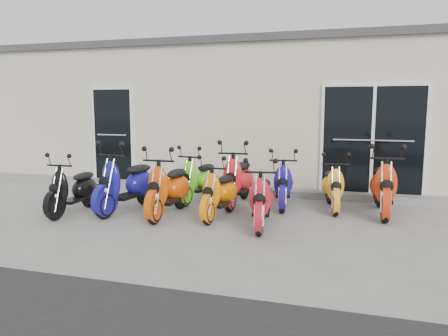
{
  "coord_description": "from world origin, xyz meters",
  "views": [
    {
      "loc": [
        2.26,
        -6.93,
        1.86
      ],
      "look_at": [
        0.0,
        0.6,
        0.75
      ],
      "focal_mm": 35.0,
      "sensor_mm": 36.0,
      "label": 1
    }
  ],
  "objects_px": {
    "scooter_back_extra": "(384,178)",
    "scooter_front_orange_b": "(220,186)",
    "scooter_front_orange_a": "(169,180)",
    "scooter_back_red": "(238,172)",
    "scooter_front_red": "(262,191)",
    "scooter_back_green": "(199,173)",
    "scooter_back_blue": "(283,177)",
    "scooter_front_blue": "(126,176)",
    "scooter_front_black": "(73,182)",
    "scooter_back_yellow": "(333,180)"
  },
  "relations": [
    {
      "from": "scooter_front_blue",
      "to": "scooter_back_yellow",
      "type": "xyz_separation_m",
      "value": [
        3.51,
        1.18,
        -0.1
      ]
    },
    {
      "from": "scooter_front_black",
      "to": "scooter_front_blue",
      "type": "bearing_deg",
      "value": 25.9
    },
    {
      "from": "scooter_front_black",
      "to": "scooter_back_extra",
      "type": "relative_size",
      "value": 0.87
    },
    {
      "from": "scooter_front_orange_b",
      "to": "scooter_back_red",
      "type": "bearing_deg",
      "value": 90.28
    },
    {
      "from": "scooter_back_green",
      "to": "scooter_back_yellow",
      "type": "relative_size",
      "value": 1.05
    },
    {
      "from": "scooter_back_blue",
      "to": "scooter_front_blue",
      "type": "bearing_deg",
      "value": -163.69
    },
    {
      "from": "scooter_front_black",
      "to": "scooter_front_orange_b",
      "type": "bearing_deg",
      "value": 9.72
    },
    {
      "from": "scooter_front_blue",
      "to": "scooter_front_red",
      "type": "distance_m",
      "value": 2.52
    },
    {
      "from": "scooter_front_orange_a",
      "to": "scooter_back_red",
      "type": "height_order",
      "value": "scooter_back_red"
    },
    {
      "from": "scooter_back_red",
      "to": "scooter_back_blue",
      "type": "relative_size",
      "value": 1.12
    },
    {
      "from": "scooter_back_blue",
      "to": "scooter_front_orange_a",
      "type": "bearing_deg",
      "value": -152.24
    },
    {
      "from": "scooter_back_yellow",
      "to": "scooter_back_green",
      "type": "bearing_deg",
      "value": 171.96
    },
    {
      "from": "scooter_back_blue",
      "to": "scooter_back_yellow",
      "type": "bearing_deg",
      "value": -5.54
    },
    {
      "from": "scooter_front_blue",
      "to": "scooter_back_extra",
      "type": "bearing_deg",
      "value": 21.58
    },
    {
      "from": "scooter_front_black",
      "to": "scooter_back_red",
      "type": "distance_m",
      "value": 2.98
    },
    {
      "from": "scooter_front_orange_b",
      "to": "scooter_back_extra",
      "type": "bearing_deg",
      "value": 24.35
    },
    {
      "from": "scooter_front_black",
      "to": "scooter_back_extra",
      "type": "xyz_separation_m",
      "value": [
        5.17,
        1.47,
        0.08
      ]
    },
    {
      "from": "scooter_back_extra",
      "to": "scooter_front_orange_b",
      "type": "bearing_deg",
      "value": -160.23
    },
    {
      "from": "scooter_front_orange_a",
      "to": "scooter_back_extra",
      "type": "bearing_deg",
      "value": 17.95
    },
    {
      "from": "scooter_front_blue",
      "to": "scooter_front_orange_b",
      "type": "bearing_deg",
      "value": 9.7
    },
    {
      "from": "scooter_front_black",
      "to": "scooter_back_green",
      "type": "bearing_deg",
      "value": 40.92
    },
    {
      "from": "scooter_front_orange_a",
      "to": "scooter_front_orange_b",
      "type": "bearing_deg",
      "value": 9.38
    },
    {
      "from": "scooter_back_blue",
      "to": "scooter_back_yellow",
      "type": "xyz_separation_m",
      "value": [
        0.89,
        0.03,
        -0.02
      ]
    },
    {
      "from": "scooter_front_orange_b",
      "to": "scooter_back_extra",
      "type": "height_order",
      "value": "scooter_back_extra"
    },
    {
      "from": "scooter_back_red",
      "to": "scooter_front_orange_b",
      "type": "bearing_deg",
      "value": -94.31
    },
    {
      "from": "scooter_front_red",
      "to": "scooter_front_orange_a",
      "type": "bearing_deg",
      "value": 164.87
    },
    {
      "from": "scooter_front_red",
      "to": "scooter_back_red",
      "type": "distance_m",
      "value": 1.54
    },
    {
      "from": "scooter_front_red",
      "to": "scooter_back_blue",
      "type": "relative_size",
      "value": 1.0
    },
    {
      "from": "scooter_back_red",
      "to": "scooter_back_blue",
      "type": "bearing_deg",
      "value": 5.25
    },
    {
      "from": "scooter_front_orange_b",
      "to": "scooter_back_extra",
      "type": "relative_size",
      "value": 0.86
    },
    {
      "from": "scooter_back_green",
      "to": "scooter_back_blue",
      "type": "height_order",
      "value": "scooter_back_green"
    },
    {
      "from": "scooter_back_yellow",
      "to": "scooter_back_extra",
      "type": "distance_m",
      "value": 0.86
    },
    {
      "from": "scooter_front_black",
      "to": "scooter_front_red",
      "type": "bearing_deg",
      "value": 1.3
    },
    {
      "from": "scooter_back_red",
      "to": "scooter_back_extra",
      "type": "relative_size",
      "value": 1.0
    },
    {
      "from": "scooter_front_red",
      "to": "scooter_back_yellow",
      "type": "xyz_separation_m",
      "value": [
        1.0,
        1.48,
        -0.02
      ]
    },
    {
      "from": "scooter_front_orange_b",
      "to": "scooter_back_extra",
      "type": "xyz_separation_m",
      "value": [
        2.64,
        1.01,
        0.09
      ]
    },
    {
      "from": "scooter_front_red",
      "to": "scooter_back_yellow",
      "type": "relative_size",
      "value": 1.04
    },
    {
      "from": "scooter_front_blue",
      "to": "scooter_front_red",
      "type": "bearing_deg",
      "value": 1.16
    },
    {
      "from": "scooter_back_extra",
      "to": "scooter_back_blue",
      "type": "bearing_deg",
      "value": 175.86
    },
    {
      "from": "scooter_front_orange_b",
      "to": "scooter_back_yellow",
      "type": "height_order",
      "value": "scooter_front_orange_b"
    },
    {
      "from": "scooter_front_black",
      "to": "scooter_back_red",
      "type": "relative_size",
      "value": 0.87
    },
    {
      "from": "scooter_front_orange_b",
      "to": "scooter_back_extra",
      "type": "distance_m",
      "value": 2.83
    },
    {
      "from": "scooter_back_red",
      "to": "scooter_back_green",
      "type": "bearing_deg",
      "value": 172.74
    },
    {
      "from": "scooter_front_black",
      "to": "scooter_front_orange_b",
      "type": "xyz_separation_m",
      "value": [
        2.53,
        0.46,
        -0.0
      ]
    },
    {
      "from": "scooter_front_red",
      "to": "scooter_front_black",
      "type": "bearing_deg",
      "value": 173.82
    },
    {
      "from": "scooter_front_orange_b",
      "to": "scooter_back_red",
      "type": "distance_m",
      "value": 1.01
    },
    {
      "from": "scooter_front_blue",
      "to": "scooter_front_black",
      "type": "bearing_deg",
      "value": -145.56
    },
    {
      "from": "scooter_back_green",
      "to": "scooter_back_blue",
      "type": "relative_size",
      "value": 1.0
    },
    {
      "from": "scooter_front_red",
      "to": "scooter_back_green",
      "type": "xyz_separation_m",
      "value": [
        -1.57,
        1.45,
        0.01
      ]
    },
    {
      "from": "scooter_front_orange_a",
      "to": "scooter_front_red",
      "type": "bearing_deg",
      "value": -7.26
    }
  ]
}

